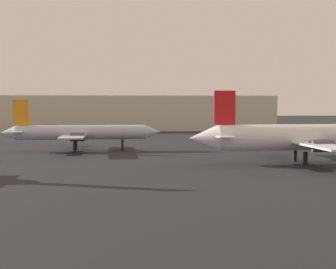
% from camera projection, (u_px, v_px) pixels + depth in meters
% --- Properties ---
extents(airplane_distant, '(33.61, 25.78, 9.91)m').
position_uv_depth(airplane_distant, '(308.00, 137.00, 63.27)').
color(airplane_distant, white).
rests_on(airplane_distant, ground_plane).
extents(airplane_far_left, '(27.50, 19.93, 8.84)m').
position_uv_depth(airplane_far_left, '(80.00, 132.00, 79.85)').
color(airplane_far_left, '#B2BCCC').
rests_on(airplane_far_left, ground_plane).
extents(terminal_building, '(99.91, 18.30, 10.60)m').
position_uv_depth(terminal_building, '(112.00, 113.00, 144.29)').
color(terminal_building, beige).
rests_on(terminal_building, ground_plane).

